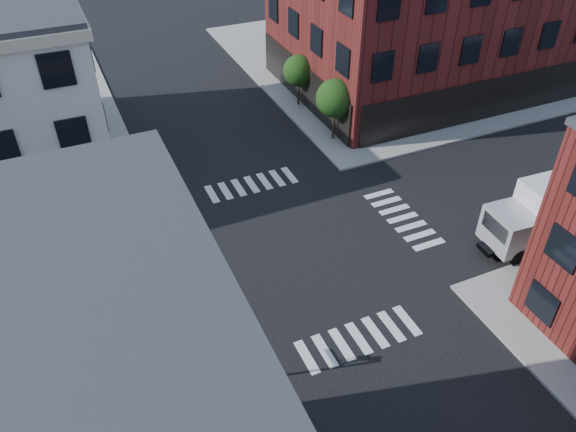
# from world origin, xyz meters

# --- Properties ---
(ground) EXTENTS (120.00, 120.00, 0.00)m
(ground) POSITION_xyz_m (0.00, 0.00, 0.00)
(ground) COLOR black
(ground) RESTS_ON ground
(sidewalk_ne) EXTENTS (30.00, 30.00, 0.15)m
(sidewalk_ne) POSITION_xyz_m (21.00, 21.00, 0.07)
(sidewalk_ne) COLOR gray
(sidewalk_ne) RESTS_ON ground
(building_ne) EXTENTS (25.00, 16.00, 12.00)m
(building_ne) POSITION_xyz_m (20.50, 16.00, 6.00)
(building_ne) COLOR #4A1512
(building_ne) RESTS_ON ground
(tree_near) EXTENTS (2.69, 2.69, 4.49)m
(tree_near) POSITION_xyz_m (7.56, 9.98, 3.16)
(tree_near) COLOR black
(tree_near) RESTS_ON ground
(tree_far) EXTENTS (2.43, 2.43, 4.07)m
(tree_far) POSITION_xyz_m (7.56, 15.98, 2.87)
(tree_far) COLOR black
(tree_far) RESTS_ON ground
(signal_pole) EXTENTS (1.29, 1.24, 4.60)m
(signal_pole) POSITION_xyz_m (-6.72, -6.68, 2.86)
(signal_pole) COLOR black
(signal_pole) RESTS_ON ground
(box_truck) EXTENTS (8.60, 3.02, 3.83)m
(box_truck) POSITION_xyz_m (13.66, -5.03, 1.99)
(box_truck) COLOR silver
(box_truck) RESTS_ON ground
(traffic_cone) EXTENTS (0.42, 0.42, 0.74)m
(traffic_cone) POSITION_xyz_m (-5.70, -5.08, 0.36)
(traffic_cone) COLOR #FC3C0B
(traffic_cone) RESTS_ON ground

